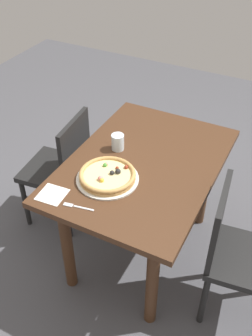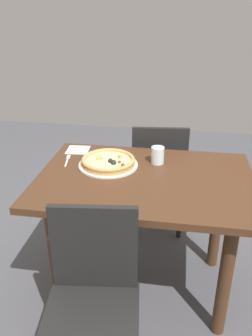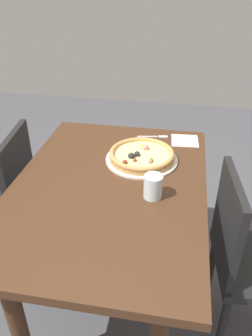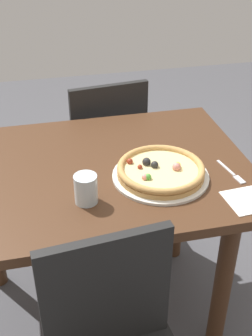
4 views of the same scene
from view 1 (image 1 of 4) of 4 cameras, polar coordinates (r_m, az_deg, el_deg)
ground_plane at (r=2.80m, az=2.12°, el=-11.75°), size 6.00×6.00×0.00m
dining_table at (r=2.34m, az=2.49°, el=-1.65°), size 1.18×0.83×0.77m
chair_near at (r=2.23m, az=15.76°, el=-11.68°), size 0.44×0.44×0.88m
chair_far at (r=2.71m, az=-9.39°, el=0.18°), size 0.44×0.44×0.88m
plate at (r=2.13m, az=-2.73°, el=-1.59°), size 0.35×0.35×0.01m
pizza at (r=2.12m, az=-2.73°, el=-1.06°), size 0.31×0.31×0.05m
fork at (r=1.99m, az=-7.36°, el=-5.62°), size 0.04×0.17×0.00m
drinking_glass at (r=2.33m, az=-1.22°, el=3.82°), size 0.08×0.08×0.10m
napkin at (r=2.08m, az=-10.78°, el=-3.85°), size 0.15×0.15×0.00m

